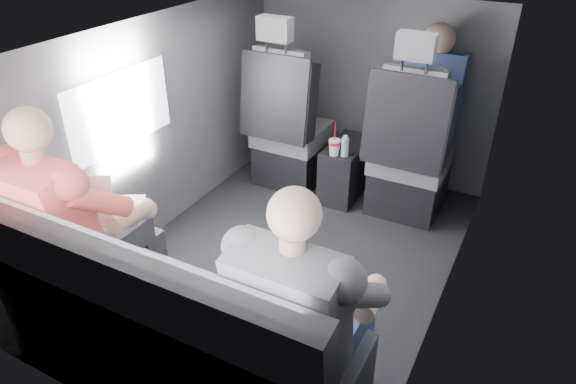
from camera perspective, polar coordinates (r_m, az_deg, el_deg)
The scene contains 19 objects.
floor at distance 3.16m, azimuth 0.14°, elevation -7.36°, with size 2.60×2.60×0.00m, color black.
ceiling at distance 2.56m, azimuth 0.18°, elevation 17.27°, with size 2.60×2.60×0.00m, color #B2B2AD.
panel_left at distance 3.27m, azimuth -14.05°, elevation 6.86°, with size 0.02×2.60×1.35m, color #56565B.
panel_right at distance 2.56m, azimuth 18.33°, elevation -0.77°, with size 0.02×2.60×1.35m, color #56565B.
panel_front at distance 3.90m, azimuth 9.23°, elevation 11.22°, with size 1.80×0.02×1.35m, color #56565B.
panel_back at distance 1.94m, azimuth -18.45°, elevation -12.03°, with size 1.80×0.02×1.35m, color #56565B.
side_window at distance 2.98m, azimuth -18.02°, elevation 8.61°, with size 0.02×0.75×0.42m, color white.
seatbelt at distance 3.17m, azimuth 13.23°, elevation 8.69°, with size 0.05×0.01×0.65m, color black.
front_seat_left at distance 3.77m, azimuth 0.02°, elevation 6.44°, with size 0.52×0.58×1.26m.
front_seat_right at distance 3.49m, azimuth 13.25°, elevation 3.47°, with size 0.52×0.58×1.26m.
center_console at distance 3.73m, azimuth 6.45°, elevation 2.50°, with size 0.24×0.48×0.41m.
rear_bench at distance 2.30m, azimuth -12.72°, elevation -15.46°, with size 1.60×0.57×0.92m.
soda_cup at distance 3.45m, azimuth 5.17°, elevation 5.05°, with size 0.08×0.08×0.24m.
water_bottle at distance 3.44m, azimuth 6.35°, elevation 5.04°, with size 0.05×0.05×0.15m.
laptop_white at distance 2.61m, azimuth -20.69°, elevation -1.58°, with size 0.42×0.47×0.26m.
laptop_black at distance 2.01m, azimuth 3.65°, elevation -9.89°, with size 0.44×0.48×0.26m.
passenger_rear_left at distance 2.49m, azimuth -22.43°, elevation -3.57°, with size 0.51×0.63×1.24m.
passenger_rear_right at distance 1.90m, azimuth 2.09°, elevation -13.43°, with size 0.48×0.60×1.19m.
passenger_front_right at distance 3.58m, azimuth 15.54°, elevation 10.01°, with size 0.40×0.40×0.81m.
Camera 1 is at (1.16, -2.21, 1.93)m, focal length 32.00 mm.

